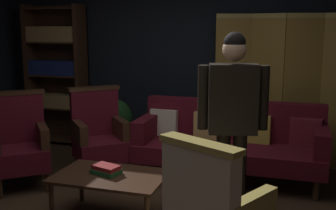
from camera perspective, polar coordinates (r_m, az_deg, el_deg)
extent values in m
cube|color=black|center=(5.82, 4.80, 7.27)|extent=(7.20, 0.10, 2.80)
cube|color=olive|center=(5.56, 8.75, 2.35)|extent=(0.45, 0.16, 1.90)
cube|color=tan|center=(5.50, 9.03, 11.87)|extent=(0.45, 0.17, 0.06)
cube|color=olive|center=(5.49, 13.18, 2.09)|extent=(0.44, 0.21, 1.90)
cube|color=tan|center=(5.43, 13.61, 11.72)|extent=(0.44, 0.21, 0.06)
cube|color=olive|center=(5.44, 17.73, 1.79)|extent=(0.45, 0.14, 1.90)
cube|color=tan|center=(5.39, 18.30, 11.50)|extent=(0.46, 0.15, 0.06)
cube|color=#382114|center=(6.65, -18.03, 3.97)|extent=(0.06, 0.32, 2.05)
cube|color=#382114|center=(6.21, -11.64, 3.83)|extent=(0.06, 0.32, 2.05)
cube|color=#382114|center=(6.55, -14.25, 4.06)|extent=(0.90, 0.02, 2.05)
cube|color=#382114|center=(6.60, -14.54, -4.44)|extent=(0.86, 0.30, 0.02)
cube|color=#382114|center=(6.49, -14.74, -0.32)|extent=(0.86, 0.30, 0.02)
cube|color=#9E7A47|center=(6.46, -14.88, 0.57)|extent=(0.78, 0.22, 0.19)
cube|color=#382114|center=(6.42, -14.94, 3.90)|extent=(0.86, 0.30, 0.02)
cube|color=navy|center=(6.39, -15.09, 4.92)|extent=(0.78, 0.22, 0.21)
cube|color=#382114|center=(6.38, -15.15, 8.21)|extent=(0.86, 0.30, 0.02)
cube|color=#9E7A47|center=(6.36, -15.30, 9.29)|extent=(0.78, 0.22, 0.22)
cube|color=#382114|center=(6.38, -15.37, 12.53)|extent=(0.86, 0.30, 0.02)
cylinder|color=#382114|center=(4.86, -3.69, -8.98)|extent=(0.07, 0.07, 0.22)
cylinder|color=#382114|center=(4.59, 19.54, -10.83)|extent=(0.07, 0.07, 0.22)
cylinder|color=#382114|center=(5.40, -1.43, -6.93)|extent=(0.07, 0.07, 0.22)
cylinder|color=#382114|center=(5.15, 19.28, -8.43)|extent=(0.07, 0.07, 0.22)
cube|color=#4C0F19|center=(4.84, 8.21, -6.53)|extent=(2.10, 0.76, 0.20)
cube|color=#4C0F19|center=(5.06, 8.85, -1.94)|extent=(2.10, 0.18, 0.46)
cube|color=#4C0F19|center=(5.02, -2.86, -3.10)|extent=(0.16, 0.68, 0.26)
cube|color=#4C0F19|center=(4.74, 20.10, -4.58)|extent=(0.16, 0.68, 0.26)
cube|color=beige|center=(5.15, -0.54, -2.50)|extent=(0.35, 0.16, 0.35)
cube|color=tan|center=(5.01, 5.51, -2.91)|extent=(0.34, 0.12, 0.34)
cube|color=#B79338|center=(4.94, 11.82, -3.31)|extent=(0.35, 0.15, 0.35)
cube|color=maroon|center=(4.92, 18.25, -3.67)|extent=(0.36, 0.18, 0.35)
cylinder|color=#382114|center=(3.95, -15.55, -12.81)|extent=(0.04, 0.04, 0.39)
cylinder|color=#382114|center=(4.38, -11.72, -10.26)|extent=(0.04, 0.04, 0.39)
cylinder|color=#382114|center=(4.04, -0.20, -11.82)|extent=(0.04, 0.04, 0.39)
cube|color=#382114|center=(3.88, -7.85, -9.57)|extent=(1.00, 0.64, 0.03)
cube|color=beige|center=(2.73, 4.30, -11.24)|extent=(0.55, 0.37, 0.54)
cube|color=tan|center=(2.63, 4.39, -5.37)|extent=(0.59, 0.39, 0.04)
cube|color=tan|center=(3.09, 3.64, -11.69)|extent=(0.31, 0.48, 0.22)
cylinder|color=#382114|center=(4.70, -21.84, -10.49)|extent=(0.04, 0.04, 0.22)
cylinder|color=#382114|center=(4.72, -16.17, -10.03)|extent=(0.04, 0.04, 0.22)
cylinder|color=#382114|center=(5.13, -21.95, -8.70)|extent=(0.04, 0.04, 0.22)
cylinder|color=#382114|center=(5.15, -16.79, -8.29)|extent=(0.04, 0.04, 0.22)
cube|color=#4C0F19|center=(4.85, -19.36, -6.79)|extent=(0.79, 0.79, 0.24)
cube|color=#4C0F19|center=(4.97, -19.80, -1.73)|extent=(0.51, 0.45, 0.54)
cube|color=#382114|center=(4.92, -20.02, 1.57)|extent=(0.54, 0.48, 0.04)
cube|color=#382114|center=(4.80, -16.66, -3.94)|extent=(0.39, 0.44, 0.22)
cylinder|color=#382114|center=(4.77, -11.05, -9.58)|extent=(0.04, 0.04, 0.22)
cylinder|color=#382114|center=(4.88, -5.73, -8.94)|extent=(0.04, 0.04, 0.22)
cylinder|color=#382114|center=(5.19, -12.23, -7.92)|extent=(0.04, 0.04, 0.22)
cylinder|color=#382114|center=(5.30, -7.32, -7.38)|extent=(0.04, 0.04, 0.22)
cube|color=#4C0F19|center=(4.96, -9.16, -5.91)|extent=(0.79, 0.79, 0.24)
cube|color=#4C0F19|center=(5.08, -9.97, -1.00)|extent=(0.50, 0.46, 0.54)
cube|color=#382114|center=(5.03, -10.07, 2.24)|extent=(0.54, 0.49, 0.04)
cube|color=#382114|center=(4.84, -11.99, -3.59)|extent=(0.40, 0.44, 0.22)
cube|color=#382114|center=(4.96, -6.56, -3.08)|extent=(0.40, 0.44, 0.22)
cylinder|color=black|center=(3.73, 9.61, -10.14)|extent=(0.12, 0.12, 0.86)
cylinder|color=black|center=(3.71, 7.43, -10.16)|extent=(0.12, 0.12, 0.86)
cube|color=maroon|center=(3.58, 8.73, -3.10)|extent=(0.35, 0.23, 0.09)
cube|color=black|center=(3.53, 8.84, 0.84)|extent=(0.44, 0.30, 0.58)
cube|color=white|center=(3.63, 8.69, 1.59)|extent=(0.14, 0.05, 0.41)
cube|color=maroon|center=(3.61, 8.78, 5.22)|extent=(0.09, 0.04, 0.04)
cylinder|color=black|center=(3.56, 12.85, 0.95)|extent=(0.09, 0.09, 0.54)
cylinder|color=black|center=(3.51, 4.78, 1.04)|extent=(0.09, 0.09, 0.54)
sphere|color=tan|center=(3.48, 9.04, 7.50)|extent=(0.20, 0.20, 0.20)
sphere|color=black|center=(3.48, 9.06, 8.32)|extent=(0.18, 0.18, 0.18)
cylinder|color=brown|center=(5.83, -7.14, -5.38)|extent=(0.28, 0.28, 0.28)
ellipsoid|color=#193D19|center=(5.74, -7.23, -1.95)|extent=(0.48, 0.48, 0.55)
cube|color=#1E4C28|center=(3.91, -8.41, -8.95)|extent=(0.29, 0.23, 0.04)
cube|color=maroon|center=(3.89, -8.43, -8.39)|extent=(0.27, 0.21, 0.04)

